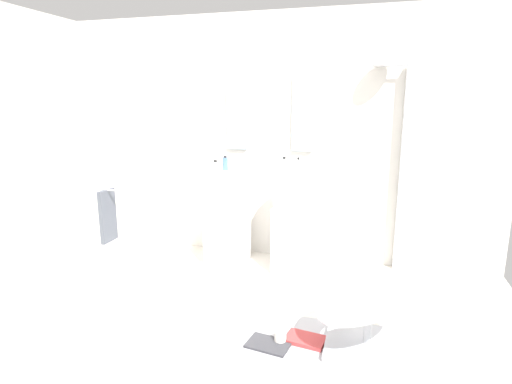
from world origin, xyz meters
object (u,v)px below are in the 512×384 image
(soap_bottle_blue, at_px, (225,164))
(soap_bottle_clear, at_px, (284,167))
(pedestal_sink_left, at_px, (227,216))
(magazine_red, at_px, (305,339))
(towel_rack, at_px, (105,218))
(coffee_mug, at_px, (280,337))
(shower_column, at_px, (406,166))
(pedestal_sink_right, at_px, (294,221))
(lounge_chair, at_px, (369,304))
(magazine_charcoal, at_px, (268,344))
(soap_bottle_white, at_px, (298,169))
(soap_bottle_grey, at_px, (215,167))

(soap_bottle_blue, relative_size, soap_bottle_clear, 0.80)
(pedestal_sink_left, bearing_deg, magazine_red, -51.04)
(pedestal_sink_left, height_order, soap_bottle_blue, soap_bottle_blue)
(towel_rack, bearing_deg, coffee_mug, -18.35)
(shower_column, distance_m, magazine_red, 2.03)
(pedestal_sink_right, bearing_deg, shower_column, 15.53)
(soap_bottle_clear, bearing_deg, towel_rack, -155.82)
(lounge_chair, relative_size, magazine_red, 3.75)
(magazine_charcoal, bearing_deg, soap_bottle_white, 100.72)
(pedestal_sink_right, bearing_deg, magazine_charcoal, -86.44)
(magazine_red, bearing_deg, pedestal_sink_left, 137.49)
(shower_column, bearing_deg, towel_rack, -158.82)
(soap_bottle_grey, xyz_separation_m, soap_bottle_clear, (0.70, 0.04, 0.03))
(pedestal_sink_left, bearing_deg, lounge_chair, -40.67)
(soap_bottle_white, bearing_deg, coffee_mug, -84.80)
(shower_column, distance_m, soap_bottle_clear, 1.19)
(magazine_charcoal, relative_size, coffee_mug, 3.28)
(pedestal_sink_left, distance_m, coffee_mug, 1.68)
(lounge_chair, distance_m, towel_rack, 2.49)
(coffee_mug, relative_size, soap_bottle_clear, 0.48)
(coffee_mug, bearing_deg, soap_bottle_grey, 127.29)
(towel_rack, xyz_separation_m, soap_bottle_grey, (0.86, 0.66, 0.42))
(shower_column, height_order, magazine_charcoal, shower_column)
(pedestal_sink_right, relative_size, lounge_chair, 1.03)
(towel_rack, relative_size, soap_bottle_blue, 6.31)
(soap_bottle_blue, bearing_deg, lounge_chair, -42.32)
(lounge_chair, height_order, magazine_red, lounge_chair)
(pedestal_sink_right, height_order, shower_column, shower_column)
(soap_bottle_white, bearing_deg, soap_bottle_clear, 152.94)
(soap_bottle_white, bearing_deg, pedestal_sink_left, 169.97)
(soap_bottle_white, bearing_deg, soap_bottle_blue, 162.11)
(coffee_mug, bearing_deg, soap_bottle_white, 95.20)
(pedestal_sink_left, relative_size, soap_bottle_blue, 7.20)
(pedestal_sink_left, height_order, pedestal_sink_right, same)
(pedestal_sink_right, height_order, soap_bottle_white, soap_bottle_white)
(soap_bottle_white, distance_m, soap_bottle_blue, 0.87)
(magazine_red, xyz_separation_m, coffee_mug, (-0.17, -0.06, 0.03))
(shower_column, xyz_separation_m, magazine_charcoal, (-0.95, -1.71, -1.06))
(lounge_chair, xyz_separation_m, magazine_charcoal, (-0.67, -0.15, -0.33))
(soap_bottle_white, bearing_deg, pedestal_sink_right, 109.97)
(lounge_chair, height_order, soap_bottle_clear, soap_bottle_clear)
(shower_column, xyz_separation_m, soap_bottle_white, (-0.99, -0.42, -0.00))
(magazine_red, distance_m, soap_bottle_clear, 1.68)
(pedestal_sink_left, relative_size, pedestal_sink_right, 1.00)
(shower_column, relative_size, soap_bottle_white, 10.33)
(pedestal_sink_left, bearing_deg, soap_bottle_blue, 115.21)
(soap_bottle_white, bearing_deg, soap_bottle_grey, 177.27)
(towel_rack, xyz_separation_m, magazine_charcoal, (1.75, -0.66, -0.61))
(shower_column, bearing_deg, magazine_charcoal, -119.07)
(pedestal_sink_right, xyz_separation_m, soap_bottle_grey, (-0.80, -0.10, 0.53))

